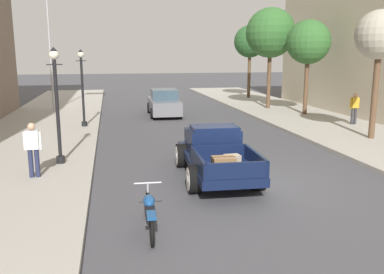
{
  "coord_description": "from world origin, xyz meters",
  "views": [
    {
      "loc": [
        -3.86,
        -11.24,
        3.78
      ],
      "look_at": [
        -1.18,
        2.12,
        1.0
      ],
      "focal_mm": 38.24,
      "sensor_mm": 36.0,
      "label": 1
    }
  ],
  "objects_px": {
    "pedestrian_sidewalk_left": "(33,147)",
    "street_lamp_near": "(57,97)",
    "hotrod_truck_navy": "(214,152)",
    "motorcycle_parked": "(150,212)",
    "pedestrian_sidewalk_right": "(354,106)",
    "flagpole": "(52,21)",
    "car_background_grey": "(164,103)",
    "street_tree_farthest": "(250,42)",
    "street_tree_third": "(271,33)",
    "street_tree_nearest": "(380,36)",
    "street_tree_second": "(308,43)",
    "street_lamp_far": "(82,82)"
  },
  "relations": [
    {
      "from": "street_lamp_far",
      "to": "pedestrian_sidewalk_right",
      "type": "bearing_deg",
      "value": -8.98
    },
    {
      "from": "hotrod_truck_navy",
      "to": "street_tree_second",
      "type": "height_order",
      "value": "street_tree_second"
    },
    {
      "from": "motorcycle_parked",
      "to": "street_lamp_far",
      "type": "height_order",
      "value": "street_lamp_far"
    },
    {
      "from": "street_tree_third",
      "to": "street_tree_farthest",
      "type": "bearing_deg",
      "value": 81.96
    },
    {
      "from": "flagpole",
      "to": "pedestrian_sidewalk_right",
      "type": "bearing_deg",
      "value": -28.84
    },
    {
      "from": "street_lamp_far",
      "to": "street_tree_farthest",
      "type": "distance_m",
      "value": 17.48
    },
    {
      "from": "hotrod_truck_navy",
      "to": "car_background_grey",
      "type": "height_order",
      "value": "car_background_grey"
    },
    {
      "from": "pedestrian_sidewalk_left",
      "to": "car_background_grey",
      "type": "bearing_deg",
      "value": 66.2
    },
    {
      "from": "pedestrian_sidewalk_right",
      "to": "street_lamp_near",
      "type": "height_order",
      "value": "street_lamp_near"
    },
    {
      "from": "car_background_grey",
      "to": "motorcycle_parked",
      "type": "bearing_deg",
      "value": -98.54
    },
    {
      "from": "car_background_grey",
      "to": "street_tree_nearest",
      "type": "bearing_deg",
      "value": -50.03
    },
    {
      "from": "pedestrian_sidewalk_left",
      "to": "street_tree_second",
      "type": "bearing_deg",
      "value": 37.08
    },
    {
      "from": "street_tree_farthest",
      "to": "pedestrian_sidewalk_right",
      "type": "bearing_deg",
      "value": -85.9
    },
    {
      "from": "car_background_grey",
      "to": "street_lamp_near",
      "type": "xyz_separation_m",
      "value": [
        -4.98,
        -11.09,
        1.62
      ]
    },
    {
      "from": "motorcycle_parked",
      "to": "pedestrian_sidewalk_right",
      "type": "height_order",
      "value": "pedestrian_sidewalk_right"
    },
    {
      "from": "pedestrian_sidewalk_left",
      "to": "pedestrian_sidewalk_right",
      "type": "height_order",
      "value": "same"
    },
    {
      "from": "hotrod_truck_navy",
      "to": "street_tree_third",
      "type": "xyz_separation_m",
      "value": [
        7.37,
        14.03,
        4.36
      ]
    },
    {
      "from": "street_lamp_far",
      "to": "street_tree_nearest",
      "type": "xyz_separation_m",
      "value": [
        12.5,
        -5.6,
        2.11
      ]
    },
    {
      "from": "hotrod_truck_navy",
      "to": "pedestrian_sidewalk_left",
      "type": "height_order",
      "value": "pedestrian_sidewalk_left"
    },
    {
      "from": "pedestrian_sidewalk_left",
      "to": "street_tree_third",
      "type": "distance_m",
      "value": 19.15
    },
    {
      "from": "street_tree_third",
      "to": "hotrod_truck_navy",
      "type": "bearing_deg",
      "value": -117.72
    },
    {
      "from": "pedestrian_sidewalk_right",
      "to": "street_tree_third",
      "type": "relative_size",
      "value": 0.25
    },
    {
      "from": "motorcycle_parked",
      "to": "hotrod_truck_navy",
      "type": "bearing_deg",
      "value": 57.5
    },
    {
      "from": "street_tree_second",
      "to": "pedestrian_sidewalk_left",
      "type": "bearing_deg",
      "value": -142.92
    },
    {
      "from": "street_lamp_far",
      "to": "street_tree_nearest",
      "type": "distance_m",
      "value": 13.86
    },
    {
      "from": "pedestrian_sidewalk_right",
      "to": "hotrod_truck_navy",
      "type": "bearing_deg",
      "value": -143.16
    },
    {
      "from": "pedestrian_sidewalk_right",
      "to": "street_lamp_near",
      "type": "bearing_deg",
      "value": -160.31
    },
    {
      "from": "pedestrian_sidewalk_left",
      "to": "street_tree_second",
      "type": "distance_m",
      "value": 17.85
    },
    {
      "from": "motorcycle_parked",
      "to": "street_lamp_far",
      "type": "bearing_deg",
      "value": 99.14
    },
    {
      "from": "street_tree_farthest",
      "to": "street_tree_second",
      "type": "bearing_deg",
      "value": -88.78
    },
    {
      "from": "street_tree_farthest",
      "to": "motorcycle_parked",
      "type": "bearing_deg",
      "value": -113.59
    },
    {
      "from": "pedestrian_sidewalk_right",
      "to": "flagpole",
      "type": "bearing_deg",
      "value": 151.16
    },
    {
      "from": "hotrod_truck_navy",
      "to": "car_background_grey",
      "type": "relative_size",
      "value": 1.15
    },
    {
      "from": "pedestrian_sidewalk_left",
      "to": "street_lamp_near",
      "type": "xyz_separation_m",
      "value": [
        0.58,
        1.52,
        1.3
      ]
    },
    {
      "from": "flagpole",
      "to": "street_tree_farthest",
      "type": "distance_m",
      "value": 15.77
    },
    {
      "from": "pedestrian_sidewalk_left",
      "to": "flagpole",
      "type": "distance_m",
      "value": 16.09
    },
    {
      "from": "street_lamp_near",
      "to": "street_lamp_far",
      "type": "xyz_separation_m",
      "value": [
        0.38,
        7.26,
        0.0
      ]
    },
    {
      "from": "hotrod_truck_navy",
      "to": "street_tree_farthest",
      "type": "bearing_deg",
      "value": 68.19
    },
    {
      "from": "pedestrian_sidewalk_right",
      "to": "street_lamp_near",
      "type": "distance_m",
      "value": 15.13
    },
    {
      "from": "motorcycle_parked",
      "to": "car_background_grey",
      "type": "distance_m",
      "value": 16.97
    },
    {
      "from": "hotrod_truck_navy",
      "to": "street_lamp_far",
      "type": "height_order",
      "value": "street_lamp_far"
    },
    {
      "from": "pedestrian_sidewalk_right",
      "to": "street_tree_second",
      "type": "xyz_separation_m",
      "value": [
        -0.78,
        3.97,
        3.35
      ]
    },
    {
      "from": "street_lamp_far",
      "to": "street_tree_third",
      "type": "distance_m",
      "value": 13.11
    },
    {
      "from": "hotrod_truck_navy",
      "to": "flagpole",
      "type": "bearing_deg",
      "value": 112.66
    },
    {
      "from": "hotrod_truck_navy",
      "to": "street_lamp_near",
      "type": "xyz_separation_m",
      "value": [
        -4.88,
        1.9,
        1.63
      ]
    },
    {
      "from": "pedestrian_sidewalk_left",
      "to": "street_lamp_near",
      "type": "height_order",
      "value": "street_lamp_near"
    },
    {
      "from": "motorcycle_parked",
      "to": "street_tree_third",
      "type": "distance_m",
      "value": 20.85
    },
    {
      "from": "hotrod_truck_navy",
      "to": "pedestrian_sidewalk_left",
      "type": "relative_size",
      "value": 3.03
    },
    {
      "from": "pedestrian_sidewalk_left",
      "to": "street_tree_nearest",
      "type": "height_order",
      "value": "street_tree_nearest"
    },
    {
      "from": "street_tree_third",
      "to": "street_tree_second",
      "type": "bearing_deg",
      "value": -69.18
    }
  ]
}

